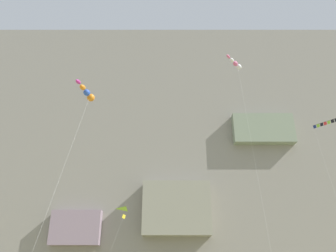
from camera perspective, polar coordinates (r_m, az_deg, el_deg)
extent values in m
cube|color=gray|center=(79.23, 1.36, -5.35)|extent=(180.00, 24.78, 56.17)
cube|color=gray|center=(65.02, -15.46, -16.79)|extent=(9.05, 3.08, 6.12)
cube|color=gray|center=(63.14, 1.71, -14.29)|extent=(12.56, 4.70, 9.78)
cube|color=gray|center=(70.25, 16.48, -0.52)|extent=(12.50, 2.28, 6.37)
ellipsoid|color=white|center=(46.03, 12.44, 10.07)|extent=(1.11, 1.15, 0.76)
ellipsoid|color=pink|center=(45.19, 11.88, 10.65)|extent=(1.00, 1.07, 0.63)
ellipsoid|color=white|center=(44.36, 11.29, 11.24)|extent=(0.89, 0.99, 0.49)
ellipsoid|color=pink|center=(43.54, 10.68, 11.86)|extent=(0.78, 0.90, 0.36)
cylinder|color=silver|center=(39.12, 15.26, -6.55)|extent=(1.32, 1.80, 27.97)
pyramid|color=#8CCC33|center=(43.95, -6.85, -15.42)|extent=(2.07, 2.15, 0.45)
cube|color=yellow|center=(43.63, -7.51, -15.42)|extent=(0.47, 0.41, 0.60)
ellipsoid|color=orange|center=(31.05, -13.14, 4.82)|extent=(0.86, 0.89, 0.76)
ellipsoid|color=blue|center=(30.43, -13.81, 5.66)|extent=(0.73, 0.85, 0.63)
ellipsoid|color=orange|center=(29.82, -14.51, 6.53)|extent=(0.60, 0.81, 0.50)
ellipsoid|color=#CC3399|center=(29.22, -15.23, 7.43)|extent=(0.47, 0.77, 0.37)
cylinder|color=silver|center=(27.04, -18.80, -10.34)|extent=(2.97, 2.59, 17.34)
cylinder|color=black|center=(56.86, 25.93, 0.71)|extent=(2.59, 3.04, 0.03)
cube|color=navy|center=(57.36, 24.47, -0.08)|extent=(0.34, 0.39, 0.52)
cube|color=#8CCC33|center=(57.15, 24.97, 0.09)|extent=(0.34, 0.39, 0.52)
cube|color=black|center=(56.95, 25.47, 0.27)|extent=(0.36, 0.41, 0.52)
cube|color=red|center=(56.75, 25.98, 0.45)|extent=(0.33, 0.38, 0.52)
cube|color=#8CCC33|center=(56.56, 26.49, 0.62)|extent=(0.33, 0.38, 0.52)
cube|color=black|center=(56.37, 27.00, 0.80)|extent=(0.36, 0.41, 0.52)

